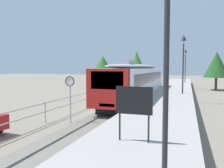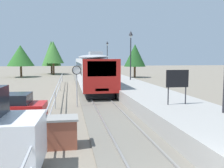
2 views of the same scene
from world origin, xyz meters
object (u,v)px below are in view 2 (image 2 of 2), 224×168
platform_lamp_far_end (107,51)px  platform_notice_board (177,80)px  parked_hatchback_red (6,108)px  speed_limit_sign (77,76)px  commuter_train (91,69)px  brick_utility_cabinet (62,132)px  platform_lamp_mid_platform (131,46)px

platform_lamp_far_end → platform_notice_board: platform_lamp_far_end is taller
platform_notice_board → parked_hatchback_red: 8.83m
speed_limit_sign → commuter_train: bearing=79.6°
platform_notice_board → speed_limit_sign: (-5.00, 4.82, -0.06)m
platform_notice_board → brick_utility_cabinet: size_ratio=1.49×
brick_utility_cabinet → platform_lamp_mid_platform: bearing=68.3°
platform_lamp_far_end → platform_notice_board: size_ratio=2.97×
platform_lamp_far_end → speed_limit_sign: platform_lamp_far_end is taller
brick_utility_cabinet → speed_limit_sign: bearing=84.0°
commuter_train → platform_notice_board: (3.12, -15.02, 0.05)m
commuter_train → brick_utility_cabinet: bearing=-98.6°
platform_lamp_far_end → speed_limit_sign: bearing=-103.0°
speed_limit_sign → parked_hatchback_red: bearing=-133.6°
commuter_train → platform_lamp_far_end: bearing=75.5°
brick_utility_cabinet → parked_hatchback_red: (-2.86, 3.78, 0.22)m
platform_notice_board → parked_hatchback_red: platform_notice_board is taller
platform_notice_board → speed_limit_sign: size_ratio=0.64×
platform_notice_board → brick_utility_cabinet: bearing=-154.2°
commuter_train → platform_lamp_far_end: 17.41m
commuter_train → parked_hatchback_red: bearing=-111.5°
brick_utility_cabinet → parked_hatchback_red: parked_hatchback_red is taller
platform_notice_board → speed_limit_sign: 6.95m
platform_lamp_mid_platform → speed_limit_sign: size_ratio=1.91×
platform_lamp_mid_platform → platform_notice_board: size_ratio=2.97×
commuter_train → platform_lamp_mid_platform: bearing=-3.7°
platform_lamp_mid_platform → parked_hatchback_red: bearing=-125.6°
platform_notice_board → brick_utility_cabinet: (-5.80, -2.81, -1.61)m
speed_limit_sign → parked_hatchback_red: 5.48m
brick_utility_cabinet → commuter_train: bearing=81.4°
commuter_train → parked_hatchback_red: size_ratio=4.42×
commuter_train → platform_lamp_far_end: size_ratio=3.39×
parked_hatchback_red → speed_limit_sign: bearing=46.4°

